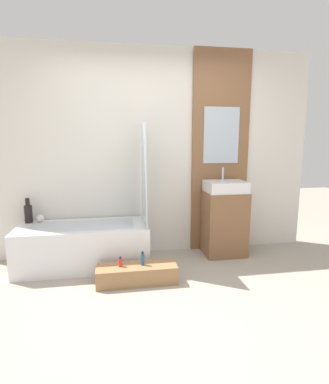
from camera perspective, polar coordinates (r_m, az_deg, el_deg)
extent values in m
plane|color=#A39989|center=(2.73, 2.43, -22.74)|extent=(12.00, 12.00, 0.00)
cube|color=silver|center=(3.86, -2.31, 7.35)|extent=(4.20, 0.06, 2.60)
cube|color=brown|center=(4.03, 10.57, 7.29)|extent=(0.76, 0.03, 2.60)
cube|color=#ADBCCC|center=(4.00, 10.78, 10.56)|extent=(0.47, 0.01, 0.72)
cube|color=white|center=(3.69, -15.08, -9.84)|extent=(1.49, 0.64, 0.50)
cube|color=silver|center=(3.61, -15.25, -6.19)|extent=(1.16, 0.45, 0.01)
cube|color=silver|center=(3.48, -3.93, 3.42)|extent=(0.01, 0.56, 1.17)
cube|color=#997047|center=(3.25, -5.29, -15.24)|extent=(0.83, 0.28, 0.19)
cube|color=brown|center=(3.95, 11.29, -5.87)|extent=(0.52, 0.42, 0.82)
cube|color=white|center=(3.85, 11.53, 1.02)|extent=(0.49, 0.39, 0.14)
cylinder|color=silver|center=(3.93, 11.05, 3.45)|extent=(0.02, 0.02, 0.17)
cylinder|color=black|center=(3.92, -24.49, -3.85)|extent=(0.09, 0.09, 0.21)
cylinder|color=black|center=(3.89, -24.65, -1.72)|extent=(0.05, 0.05, 0.09)
sphere|color=silver|center=(3.91, -22.62, -4.66)|extent=(0.09, 0.09, 0.09)
cylinder|color=red|center=(3.19, -8.40, -13.14)|extent=(0.04, 0.04, 0.08)
cylinder|color=black|center=(3.17, -8.42, -12.28)|extent=(0.02, 0.02, 0.02)
cylinder|color=#2D567A|center=(3.19, -4.20, -12.69)|extent=(0.04, 0.04, 0.12)
cylinder|color=black|center=(3.17, -4.21, -11.46)|extent=(0.02, 0.02, 0.03)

